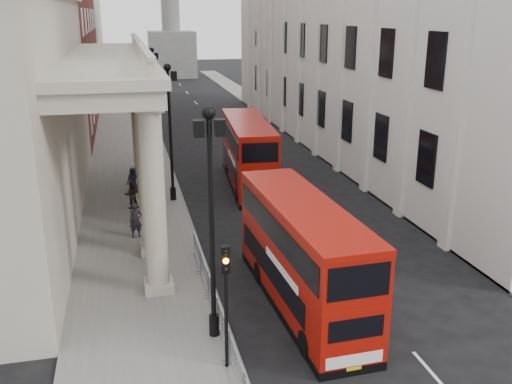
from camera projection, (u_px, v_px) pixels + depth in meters
sidewalk_west at (131, 163)px, 44.29m from camera, size 6.00×140.00×0.12m
sidewalk_east at (331, 152)px, 47.87m from camera, size 3.00×140.00×0.12m
kerb at (169, 161)px, 44.93m from camera, size 0.20×140.00×0.14m
brick_building at (41, 15)px, 56.07m from camera, size 9.00×32.00×22.00m
west_building_far at (68, 21)px, 86.08m from camera, size 9.00×30.00×20.00m
lamp_post_south at (211, 210)px, 19.21m from camera, size 1.05×0.44×8.32m
lamp_post_mid at (170, 124)px, 34.07m from camera, size 1.05×0.44×8.32m
lamp_post_north at (154, 90)px, 48.92m from camera, size 1.05×0.44×8.32m
traffic_light at (226, 285)px, 17.91m from camera, size 0.28×0.33×4.30m
crowd_barriers at (230, 347)px, 18.90m from camera, size 0.50×18.75×1.10m
bus_near at (303, 253)px, 22.38m from camera, size 2.83×10.09×4.32m
bus_far at (248, 152)px, 38.21m from camera, size 3.31×10.47×4.45m
pedestrian_a at (136, 220)px, 29.36m from camera, size 0.74×0.55×1.84m
pedestrian_b at (132, 194)px, 33.74m from camera, size 0.88×0.71×1.70m
pedestrian_c at (133, 180)px, 36.71m from camera, size 0.93×0.76×1.63m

